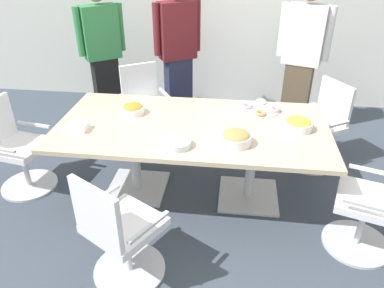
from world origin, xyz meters
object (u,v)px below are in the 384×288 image
at_px(person_standing_0, 103,52).
at_px(napkin_pile, 79,127).
at_px(snack_bowl_chips_orange, 133,109).
at_px(office_chair_3, 119,235).
at_px(office_chair_1, 145,109).
at_px(office_chair_4, 374,208).
at_px(snack_bowl_chips_yellow, 298,124).
at_px(office_chair_0, 319,129).
at_px(snack_bowl_cookies, 236,138).
at_px(donut_platter, 261,108).
at_px(conference_table, 192,137).
at_px(office_chair_2, 16,151).
at_px(plate_stack, 177,143).
at_px(person_standing_2, 302,57).
at_px(person_standing_1, 178,51).

distance_m(person_standing_0, napkin_pile, 1.86).
relative_size(snack_bowl_chips_orange, napkin_pile, 1.50).
bearing_deg(snack_bowl_chips_orange, office_chair_3, -80.62).
bearing_deg(office_chair_1, office_chair_4, 112.32).
relative_size(snack_bowl_chips_yellow, napkin_pile, 1.72).
relative_size(office_chair_0, snack_bowl_cookies, 3.62).
bearing_deg(donut_platter, snack_bowl_chips_yellow, -50.17).
xyz_separation_m(snack_bowl_cookies, napkin_pile, (-1.34, 0.07, -0.03)).
bearing_deg(snack_bowl_chips_orange, office_chair_4, -18.85).
xyz_separation_m(conference_table, office_chair_1, (-0.70, 1.01, -0.22)).
relative_size(office_chair_2, office_chair_3, 1.00).
distance_m(person_standing_0, plate_stack, 2.35).
bearing_deg(office_chair_2, napkin_pile, 89.46).
height_order(snack_bowl_chips_yellow, donut_platter, snack_bowl_chips_yellow).
xyz_separation_m(person_standing_2, snack_bowl_chips_yellow, (-0.20, -1.53, -0.14)).
relative_size(office_chair_2, plate_stack, 3.88).
bearing_deg(person_standing_0, snack_bowl_chips_orange, 82.21).
distance_m(person_standing_2, snack_bowl_chips_yellow, 1.55).
bearing_deg(office_chair_4, office_chair_2, 99.61).
bearing_deg(conference_table, snack_bowl_chips_orange, 164.67).
relative_size(office_chair_3, person_standing_2, 0.51).
distance_m(office_chair_4, person_standing_2, 2.20).
bearing_deg(person_standing_2, person_standing_0, 18.04).
xyz_separation_m(person_standing_0, snack_bowl_chips_yellow, (2.27, -1.56, -0.10)).
relative_size(office_chair_0, snack_bowl_chips_yellow, 3.74).
distance_m(office_chair_0, person_standing_2, 1.00).
height_order(office_chair_0, office_chair_1, same).
relative_size(office_chair_3, plate_stack, 3.88).
bearing_deg(person_standing_2, office_chair_2, 49.06).
bearing_deg(snack_bowl_cookies, office_chair_2, 174.63).
distance_m(office_chair_2, person_standing_0, 1.79).
bearing_deg(snack_bowl_chips_yellow, person_standing_0, 145.53).
bearing_deg(office_chair_2, snack_bowl_chips_orange, 112.37).
bearing_deg(office_chair_0, snack_bowl_chips_yellow, 120.63).
distance_m(office_chair_3, person_standing_0, 2.87).
bearing_deg(office_chair_3, donut_platter, 86.46).
height_order(person_standing_2, napkin_pile, person_standing_2).
bearing_deg(snack_bowl_chips_orange, plate_stack, -47.59).
bearing_deg(office_chair_4, person_standing_1, 58.57).
height_order(office_chair_3, napkin_pile, office_chair_3).
bearing_deg(office_chair_0, person_standing_0, 39.40).
distance_m(donut_platter, napkin_pile, 1.68).
height_order(office_chair_2, person_standing_0, person_standing_0).
relative_size(office_chair_0, office_chair_4, 1.00).
bearing_deg(office_chair_3, office_chair_1, 129.37).
bearing_deg(person_standing_2, office_chair_1, 35.47).
xyz_separation_m(office_chair_0, napkin_pile, (-2.22, -0.96, 0.37)).
relative_size(person_standing_2, snack_bowl_chips_yellow, 7.40).
bearing_deg(snack_bowl_chips_orange, office_chair_2, -167.05).
bearing_deg(napkin_pile, office_chair_2, 170.04).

